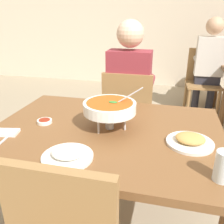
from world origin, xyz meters
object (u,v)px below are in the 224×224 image
object	(u,v)px
diner_main	(130,88)
chair_bg_corner	(210,71)
dining_table_main	(106,144)
sauce_dish	(44,121)
chair_diner_main	(128,114)
drink_glass	(223,168)
chair_bg_middle	(202,78)
curry_bowl	(110,108)
patron_bg_middle	(209,61)
appetizer_plate	(190,141)
rice_plate	(67,155)

from	to	relation	value
diner_main	chair_bg_corner	xyz separation A→B (m)	(0.95, 1.97, -0.24)
dining_table_main	sauce_dish	distance (m)	0.40
chair_diner_main	drink_glass	distance (m)	1.28
chair_bg_middle	diner_main	bearing A→B (deg)	-117.70
curry_bowl	sauce_dish	world-z (taller)	curry_bowl
drink_glass	dining_table_main	bearing A→B (deg)	149.73
chair_bg_corner	patron_bg_middle	size ratio (longest dim) A/B	0.69
appetizer_plate	sauce_dish	size ratio (longest dim) A/B	2.67
drink_glass	sauce_dish	bearing A→B (deg)	160.95
sauce_dish	dining_table_main	bearing A→B (deg)	0.21
dining_table_main	chair_diner_main	distance (m)	0.79
drink_glass	patron_bg_middle	size ratio (longest dim) A/B	0.10
diner_main	chair_bg_middle	bearing A→B (deg)	62.30
chair_diner_main	patron_bg_middle	world-z (taller)	patron_bg_middle
dining_table_main	diner_main	world-z (taller)	diner_main
curry_bowl	sauce_dish	xyz separation A→B (m)	(-0.41, -0.03, -0.12)
dining_table_main	rice_plate	distance (m)	0.36
diner_main	drink_glass	bearing A→B (deg)	-63.52
rice_plate	curry_bowl	bearing A→B (deg)	72.30
curry_bowl	chair_bg_middle	xyz separation A→B (m)	(0.77, 2.28, -0.35)
diner_main	drink_glass	size ratio (longest dim) A/B	10.08
chair_diner_main	dining_table_main	bearing A→B (deg)	-90.00
chair_bg_middle	patron_bg_middle	world-z (taller)	patron_bg_middle
dining_table_main	chair_bg_corner	size ratio (longest dim) A/B	1.47
chair_bg_corner	patron_bg_middle	world-z (taller)	patron_bg_middle
dining_table_main	sauce_dish	world-z (taller)	sauce_dish
drink_glass	patron_bg_middle	world-z (taller)	patron_bg_middle
chair_bg_middle	appetizer_plate	bearing A→B (deg)	-97.73
dining_table_main	drink_glass	bearing A→B (deg)	-30.27
curry_bowl	dining_table_main	bearing A→B (deg)	-124.91
curry_bowl	chair_bg_middle	distance (m)	2.43
chair_bg_middle	drink_glass	bearing A→B (deg)	-94.64
diner_main	sauce_dish	size ratio (longest dim) A/B	14.56
diner_main	curry_bowl	size ratio (longest dim) A/B	3.94
dining_table_main	chair_diner_main	size ratio (longest dim) A/B	1.47
chair_diner_main	drink_glass	xyz separation A→B (m)	(0.57, -1.11, 0.28)
drink_glass	chair_bg_corner	size ratio (longest dim) A/B	0.14
chair_diner_main	appetizer_plate	xyz separation A→B (m)	(0.46, -0.84, 0.24)
chair_diner_main	appetizer_plate	world-z (taller)	chair_diner_main
appetizer_plate	drink_glass	xyz separation A→B (m)	(0.11, -0.27, 0.04)
diner_main	chair_bg_middle	xyz separation A→B (m)	(0.78, 1.49, -0.24)
dining_table_main	sauce_dish	xyz separation A→B (m)	(-0.39, -0.00, 0.11)
diner_main	curry_bowl	xyz separation A→B (m)	(0.02, -0.79, 0.11)
sauce_dish	rice_plate	bearing A→B (deg)	-48.43
chair_bg_corner	appetizer_plate	bearing A→B (deg)	-99.68
drink_glass	chair_bg_middle	world-z (taller)	chair_bg_middle
rice_plate	drink_glass	world-z (taller)	drink_glass
rice_plate	chair_diner_main	bearing A→B (deg)	85.02
dining_table_main	curry_bowl	xyz separation A→B (m)	(0.02, 0.02, 0.22)
chair_bg_middle	sauce_dish	bearing A→B (deg)	-116.97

